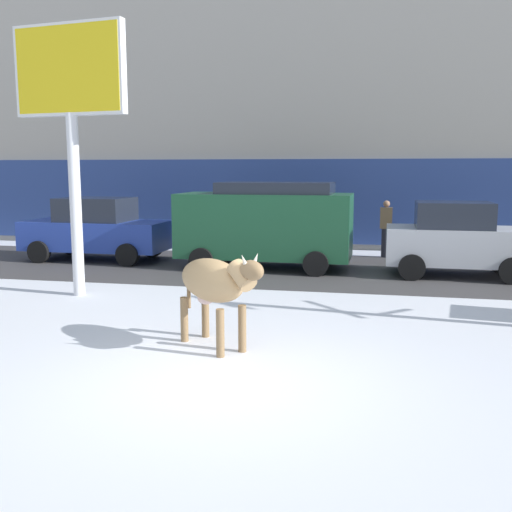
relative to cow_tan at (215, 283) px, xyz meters
name	(u,v)px	position (x,y,z in m)	size (l,w,h in m)	color
ground_plane	(220,384)	(0.47, -1.43, -0.99)	(120.00, 120.00, 0.00)	white
road_strip	(304,270)	(0.47, 7.10, -0.99)	(60.00, 5.60, 0.01)	#423F3F
building_facade	(329,65)	(0.47, 14.31, 5.49)	(44.00, 6.10, 13.00)	gray
cow_tan	(215,283)	(0.00, 0.00, 0.00)	(1.71, 1.54, 1.54)	tan
billboard	(70,87)	(-3.84, 2.98, 3.32)	(2.53, 0.51, 5.56)	silver
car_blue_sedan	(97,229)	(-5.73, 7.58, -0.09)	(4.22, 2.03, 1.84)	#233D9E
car_darkgreen_van	(266,223)	(-0.57, 7.15, 0.25)	(4.63, 2.17, 2.32)	#194C2D
car_silver_hatchback	(457,239)	(4.32, 6.95, -0.07)	(3.52, 1.96, 1.86)	#B7BABF
pedestrian_near_billboard	(386,229)	(2.63, 9.85, -0.11)	(0.36, 0.24, 1.73)	#282833
pedestrian_by_cars	(331,227)	(0.97, 9.85, -0.11)	(0.36, 0.24, 1.73)	#282833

